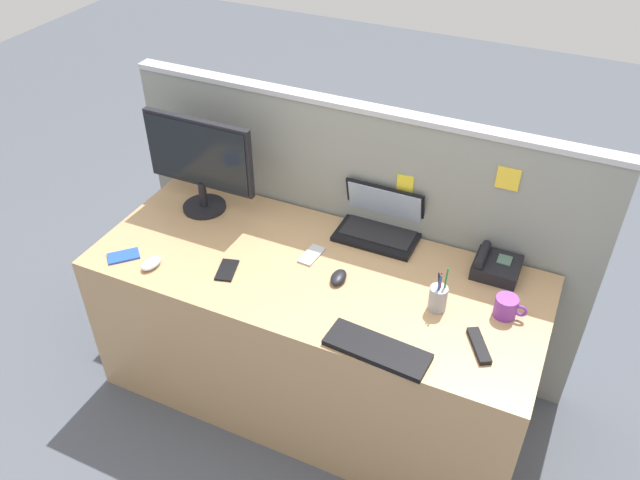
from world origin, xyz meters
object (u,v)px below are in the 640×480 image
Objects in this scene: laptop at (380,222)px; computer_mouse_right_hand at (151,263)px; pen_cup at (438,298)px; cell_phone_silver_slab at (312,255)px; coffee_mug at (506,307)px; desktop_monitor at (199,159)px; cell_phone_blue_case at (124,256)px; desk_phone at (495,266)px; computer_mouse_left_hand at (338,277)px; tv_remote at (479,346)px; cell_phone_black_slab at (227,270)px; keyboard_main at (377,349)px.

computer_mouse_right_hand is at bearing -141.78° from laptop.
pen_cup is 1.41× the size of cell_phone_silver_slab.
coffee_mug is (0.25, 0.07, -0.01)m from pen_cup.
desktop_monitor reaches higher than coffee_mug.
laptop is 3.56× the size of computer_mouse_right_hand.
cell_phone_blue_case is at bearing -168.16° from coffee_mug.
desk_phone is 0.65m from computer_mouse_left_hand.
tv_remote is at bearing -41.31° from laptop.
desk_phone is 0.97× the size of pen_cup.
pen_cup is (-0.15, -0.31, 0.02)m from desk_phone.
tv_remote is (1.05, 0.01, 0.01)m from cell_phone_black_slab.
computer_mouse_left_hand is at bearing 23.37° from computer_mouse_right_hand.
cell_phone_black_slab is (0.30, 0.11, -0.01)m from computer_mouse_right_hand.
computer_mouse_right_hand reaches higher than keyboard_main.
laptop is 0.38m from computer_mouse_left_hand.
desktop_monitor is 0.85m from laptop.
desk_phone is at bearing 28.27° from computer_mouse_right_hand.
laptop is at bearing 113.94° from keyboard_main.
pen_cup reaches higher than computer_mouse_left_hand.
cell_phone_silver_slab is at bearing 24.86° from cell_phone_black_slab.
desktop_monitor is at bearing 120.72° from cell_phone_blue_case.
pen_cup reaches higher than coffee_mug.
tv_remote is (1.38, -0.35, -0.25)m from desktop_monitor.
desktop_monitor is at bearing 135.71° from tv_remote.
coffee_mug reaches higher than cell_phone_blue_case.
coffee_mug is (1.40, 0.33, 0.03)m from computer_mouse_right_hand.
tv_remote is at bearing 10.09° from computer_mouse_right_hand.
cell_phone_black_slab is (-0.72, 0.16, -0.01)m from keyboard_main.
computer_mouse_left_hand is 0.74× the size of cell_phone_silver_slab.
computer_mouse_left_hand is 0.62m from tv_remote.
laptop reaches higher than cell_phone_silver_slab.
tv_remote is 1.36× the size of coffee_mug.
pen_cup is at bearing -3.86° from cell_phone_silver_slab.
desk_phone is 1.56m from cell_phone_blue_case.
cell_phone_silver_slab is 0.81m from tv_remote.
cell_phone_silver_slab is 0.82m from coffee_mug.
cell_phone_black_slab is at bearing -170.35° from pen_cup.
cell_phone_blue_case is at bearing -103.76° from desktop_monitor.
computer_mouse_left_hand is at bearing -179.16° from pen_cup.
coffee_mug is (0.66, 0.08, 0.03)m from computer_mouse_left_hand.
keyboard_main is at bearing -114.85° from desk_phone.
desktop_monitor is 0.54m from cell_phone_blue_case.
cell_phone_blue_case is (-0.89, -0.24, -0.01)m from computer_mouse_left_hand.
coffee_mug is at bearing -68.44° from desk_phone.
keyboard_main is 3.06× the size of coffee_mug.
keyboard_main is 0.41m from computer_mouse_left_hand.
pen_cup is at bearing -6.07° from cell_phone_black_slab.
laptop is 0.68m from coffee_mug.
pen_cup reaches higher than computer_mouse_right_hand.
computer_mouse_right_hand is at bearing -85.86° from desktop_monitor.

